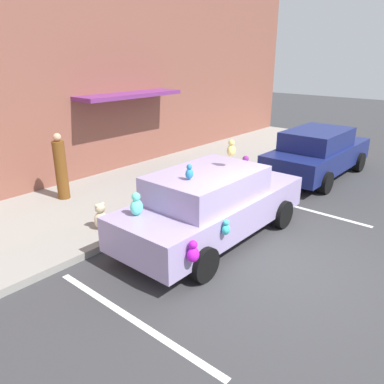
# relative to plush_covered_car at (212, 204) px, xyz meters

# --- Properties ---
(ground_plane) EXTENTS (60.00, 60.00, 0.00)m
(ground_plane) POSITION_rel_plush_covered_car_xyz_m (-0.10, -1.71, -0.80)
(ground_plane) COLOR #38383A
(sidewalk) EXTENTS (24.00, 4.00, 0.15)m
(sidewalk) POSITION_rel_plush_covered_car_xyz_m (-0.10, 3.29, -0.72)
(sidewalk) COLOR gray
(sidewalk) RESTS_ON ground
(storefront_building) EXTENTS (24.00, 1.25, 6.40)m
(storefront_building) POSITION_rel_plush_covered_car_xyz_m (-0.08, 5.44, 2.39)
(storefront_building) COLOR brown
(storefront_building) RESTS_ON ground
(parking_stripe_front) EXTENTS (0.12, 3.60, 0.01)m
(parking_stripe_front) POSITION_rel_plush_covered_car_xyz_m (2.84, -0.71, -0.80)
(parking_stripe_front) COLOR silver
(parking_stripe_front) RESTS_ON ground
(parking_stripe_rear) EXTENTS (0.12, 3.60, 0.01)m
(parking_stripe_rear) POSITION_rel_plush_covered_car_xyz_m (-2.89, -0.71, -0.80)
(parking_stripe_rear) COLOR silver
(parking_stripe_rear) RESTS_ON ground
(plush_covered_car) EXTENTS (4.61, 2.07, 2.11)m
(plush_covered_car) POSITION_rel_plush_covered_car_xyz_m (0.00, 0.00, 0.00)
(plush_covered_car) COLOR #A896C8
(plush_covered_car) RESTS_ON ground
(parked_sedan_behind) EXTENTS (4.59, 1.96, 1.54)m
(parked_sedan_behind) POSITION_rel_plush_covered_car_xyz_m (5.68, 0.11, -0.01)
(parked_sedan_behind) COLOR navy
(parked_sedan_behind) RESTS_ON ground
(teddy_bear_on_sidewalk) EXTENTS (0.31, 0.26, 0.59)m
(teddy_bear_on_sidewalk) POSITION_rel_plush_covered_car_xyz_m (-1.43, 1.94, -0.38)
(teddy_bear_on_sidewalk) COLOR beige
(teddy_bear_on_sidewalk) RESTS_ON sidewalk
(pedestrian_near_shopfront) EXTENTS (0.31, 0.31, 1.74)m
(pedestrian_near_shopfront) POSITION_rel_plush_covered_car_xyz_m (-0.93, 4.21, 0.17)
(pedestrian_near_shopfront) COLOR brown
(pedestrian_near_shopfront) RESTS_ON sidewalk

